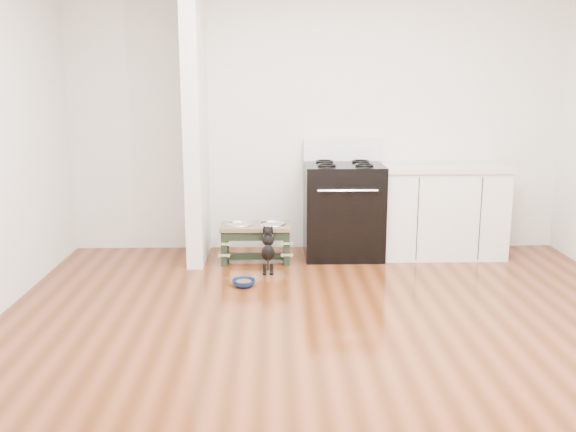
{
  "coord_description": "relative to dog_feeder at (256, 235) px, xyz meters",
  "views": [
    {
      "loc": [
        -0.45,
        -4.04,
        1.74
      ],
      "look_at": [
        -0.31,
        1.51,
        0.55
      ],
      "focal_mm": 40.0,
      "sensor_mm": 36.0,
      "label": 1
    }
  ],
  "objects": [
    {
      "name": "partition_wall",
      "position": [
        -0.56,
        0.16,
        1.09
      ],
      "size": [
        0.15,
        0.8,
        2.7
      ],
      "primitive_type": "cube",
      "color": "silver",
      "rests_on": "ground"
    },
    {
      "name": "cabinet_run",
      "position": [
        1.84,
        0.24,
        0.19
      ],
      "size": [
        1.24,
        0.64,
        0.91
      ],
      "color": "white",
      "rests_on": "ground"
    },
    {
      "name": "dog_feeder",
      "position": [
        0.0,
        0.0,
        0.0
      ],
      "size": [
        0.67,
        0.36,
        0.38
      ],
      "color": "black",
      "rests_on": "ground"
    },
    {
      "name": "ground",
      "position": [
        0.61,
        -1.94,
        -0.26
      ],
      "size": [
        5.0,
        5.0,
        0.0
      ],
      "primitive_type": "plane",
      "color": "#4B230D",
      "rests_on": "ground"
    },
    {
      "name": "room_shell",
      "position": [
        0.61,
        -1.94,
        1.36
      ],
      "size": [
        5.0,
        5.0,
        5.0
      ],
      "color": "silver",
      "rests_on": "ground"
    },
    {
      "name": "oven_range",
      "position": [
        0.86,
        0.22,
        0.21
      ],
      "size": [
        0.76,
        0.69,
        1.14
      ],
      "color": "black",
      "rests_on": "ground"
    },
    {
      "name": "puppy",
      "position": [
        0.12,
        -0.31,
        -0.04
      ],
      "size": [
        0.12,
        0.35,
        0.41
      ],
      "color": "black",
      "rests_on": "ground"
    },
    {
      "name": "floor_bowl",
      "position": [
        -0.09,
        -0.75,
        -0.23
      ],
      "size": [
        0.24,
        0.24,
        0.06
      ],
      "rotation": [
        0.0,
        0.0,
        0.24
      ],
      "color": "navy",
      "rests_on": "ground"
    }
  ]
}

